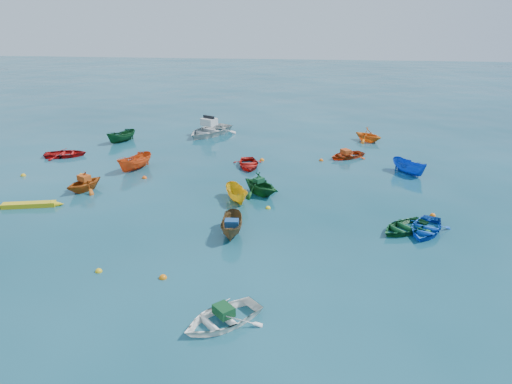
# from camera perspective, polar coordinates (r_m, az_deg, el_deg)

# --- Properties ---
(ground) EXTENTS (160.00, 160.00, 0.00)m
(ground) POSITION_cam_1_polar(r_m,az_deg,el_deg) (25.15, -1.24, -4.93)
(ground) COLOR #093846
(ground) RESTS_ON ground
(dinghy_white_near) EXTENTS (3.81, 3.78, 0.65)m
(dinghy_white_near) POSITION_cam_1_polar(r_m,az_deg,el_deg) (18.88, -3.93, -14.72)
(dinghy_white_near) COLOR white
(dinghy_white_near) RESTS_ON ground
(sampan_brown_mid) EXTENTS (1.21, 2.82, 1.07)m
(sampan_brown_mid) POSITION_cam_1_polar(r_m,az_deg,el_deg) (25.24, -2.73, -4.86)
(sampan_brown_mid) COLOR brown
(sampan_brown_mid) RESTS_ON ground
(dinghy_blue_se) EXTENTS (3.20, 3.66, 0.63)m
(dinghy_blue_se) POSITION_cam_1_polar(r_m,az_deg,el_deg) (26.87, 18.76, -4.36)
(dinghy_blue_se) COLOR #0E4AB9
(dinghy_blue_se) RESTS_ON ground
(dinghy_orange_w) EXTENTS (3.07, 3.21, 1.31)m
(dinghy_orange_w) POSITION_cam_1_polar(r_m,az_deg,el_deg) (32.64, -18.96, 0.14)
(dinghy_orange_w) COLOR #B85011
(dinghy_orange_w) RESTS_ON ground
(sampan_yellow_mid) EXTENTS (1.99, 2.79, 1.01)m
(sampan_yellow_mid) POSITION_cam_1_polar(r_m,az_deg,el_deg) (29.36, -2.17, -1.00)
(sampan_yellow_mid) COLOR yellow
(sampan_yellow_mid) RESTS_ON ground
(dinghy_green_e) EXTENTS (3.57, 3.50, 0.61)m
(dinghy_green_e) POSITION_cam_1_polar(r_m,az_deg,el_deg) (26.69, 16.50, -4.26)
(dinghy_green_e) COLOR #135428
(dinghy_green_e) RESTS_ON ground
(dinghy_red_nw) EXTENTS (3.51, 2.91, 0.63)m
(dinghy_red_nw) POSITION_cam_1_polar(r_m,az_deg,el_deg) (40.38, -20.91, 3.82)
(dinghy_red_nw) COLOR #B10F0E
(dinghy_red_nw) RESTS_ON ground
(sampan_orange_n) EXTENTS (2.34, 3.25, 1.18)m
(sampan_orange_n) POSITION_cam_1_polar(r_m,az_deg,el_deg) (35.75, -13.59, 2.50)
(sampan_orange_n) COLOR #E04D15
(sampan_orange_n) RESTS_ON ground
(dinghy_green_n) EXTENTS (3.66, 3.64, 1.46)m
(dinghy_green_n) POSITION_cam_1_polar(r_m,az_deg,el_deg) (30.34, 0.45, -0.23)
(dinghy_green_n) COLOR #124F1E
(dinghy_green_n) RESTS_ON ground
(dinghy_red_ne) EXTENTS (3.48, 3.28, 0.59)m
(dinghy_red_ne) POSITION_cam_1_polar(r_m,az_deg,el_deg) (38.05, 10.30, 3.89)
(dinghy_red_ne) COLOR red
(dinghy_red_ne) RESTS_ON ground
(sampan_blue_far) EXTENTS (2.55, 2.85, 1.08)m
(sampan_blue_far) POSITION_cam_1_polar(r_m,az_deg,el_deg) (35.52, 17.03, 2.04)
(sampan_blue_far) COLOR blue
(sampan_blue_far) RESTS_ON ground
(dinghy_red_far) EXTENTS (2.64, 3.29, 0.61)m
(dinghy_red_far) POSITION_cam_1_polar(r_m,az_deg,el_deg) (35.37, -0.87, 2.91)
(dinghy_red_far) COLOR red
(dinghy_red_far) RESTS_ON ground
(dinghy_orange_far) EXTENTS (3.28, 3.24, 1.31)m
(dinghy_orange_far) POSITION_cam_1_polar(r_m,az_deg,el_deg) (42.93, 12.64, 5.68)
(dinghy_orange_far) COLOR orange
(dinghy_orange_far) RESTS_ON ground
(sampan_green_far) EXTENTS (2.35, 2.92, 1.08)m
(sampan_green_far) POSITION_cam_1_polar(r_m,az_deg,el_deg) (43.14, -15.06, 5.54)
(sampan_green_far) COLOR #10451E
(sampan_green_far) RESTS_ON ground
(kayak_yellow) EXTENTS (3.64, 1.34, 0.36)m
(kayak_yellow) POSITION_cam_1_polar(r_m,az_deg,el_deg) (31.27, -24.49, -1.57)
(kayak_yellow) COLOR gold
(kayak_yellow) RESTS_ON ground
(motorboat_white) EXTENTS (5.36, 5.94, 1.61)m
(motorboat_white) POSITION_cam_1_polar(r_m,az_deg,el_deg) (44.17, -5.35, 6.53)
(motorboat_white) COLOR silver
(motorboat_white) RESTS_ON ground
(tarp_green_a) EXTENTS (0.91, 0.92, 0.36)m
(tarp_green_a) POSITION_cam_1_polar(r_m,az_deg,el_deg) (18.63, -3.71, -13.36)
(tarp_green_a) COLOR #114721
(tarp_green_a) RESTS_ON dinghy_white_near
(tarp_blue_a) EXTENTS (0.71, 0.56, 0.33)m
(tarp_blue_a) POSITION_cam_1_polar(r_m,az_deg,el_deg) (24.80, -2.79, -3.56)
(tarp_blue_a) COLOR navy
(tarp_blue_a) RESTS_ON sampan_brown_mid
(tarp_orange_a) EXTENTS (0.89, 0.82, 0.35)m
(tarp_orange_a) POSITION_cam_1_polar(r_m,az_deg,el_deg) (32.40, -19.06, 1.54)
(tarp_orange_a) COLOR #BC4713
(tarp_orange_a) RESTS_ON dinghy_orange_w
(tarp_green_b) EXTENTS (0.72, 0.73, 0.28)m
(tarp_green_b) POSITION_cam_1_polar(r_m,az_deg,el_deg) (30.11, 0.33, 1.37)
(tarp_green_b) COLOR #134C2A
(tarp_green_b) RESTS_ON dinghy_green_n
(tarp_orange_b) EXTENTS (0.86, 0.90, 0.35)m
(tarp_orange_b) POSITION_cam_1_polar(r_m,az_deg,el_deg) (37.86, 10.22, 4.54)
(tarp_orange_b) COLOR #BD3F13
(tarp_orange_b) RESTS_ON dinghy_red_ne
(buoy_or_a) EXTENTS (0.34, 0.34, 0.34)m
(buoy_or_a) POSITION_cam_1_polar(r_m,az_deg,el_deg) (21.83, -10.59, -9.66)
(buoy_or_a) COLOR orange
(buoy_or_a) RESTS_ON ground
(buoy_ye_a) EXTENTS (0.31, 0.31, 0.31)m
(buoy_ye_a) POSITION_cam_1_polar(r_m,az_deg,el_deg) (22.98, -17.53, -8.68)
(buoy_ye_a) COLOR gold
(buoy_ye_a) RESTS_ON ground
(buoy_or_b) EXTENTS (0.31, 0.31, 0.31)m
(buoy_or_b) POSITION_cam_1_polar(r_m,az_deg,el_deg) (28.97, 19.54, -2.58)
(buoy_or_b) COLOR orange
(buoy_or_b) RESTS_ON ground
(buoy_ye_b) EXTENTS (0.35, 0.35, 0.35)m
(buoy_ye_b) POSITION_cam_1_polar(r_m,az_deg,el_deg) (36.95, -25.06, 1.67)
(buoy_ye_b) COLOR gold
(buoy_ye_b) RESTS_ON ground
(buoy_or_c) EXTENTS (0.32, 0.32, 0.32)m
(buoy_or_c) POSITION_cam_1_polar(r_m,az_deg,el_deg) (33.86, -12.64, 1.55)
(buoy_or_c) COLOR #E64D0C
(buoy_or_c) RESTS_ON ground
(buoy_ye_c) EXTENTS (0.29, 0.29, 0.29)m
(buoy_ye_c) POSITION_cam_1_polar(r_m,az_deg,el_deg) (28.27, 1.39, -1.89)
(buoy_ye_c) COLOR yellow
(buoy_ye_c) RESTS_ON ground
(buoy_or_d) EXTENTS (0.33, 0.33, 0.33)m
(buoy_or_d) POSITION_cam_1_polar(r_m,az_deg,el_deg) (37.01, 7.45, 3.56)
(buoy_or_d) COLOR #E45B0C
(buoy_or_d) RESTS_ON ground
(buoy_ye_d) EXTENTS (0.30, 0.30, 0.30)m
(buoy_ye_d) POSITION_cam_1_polar(r_m,az_deg,el_deg) (35.61, -19.36, 1.81)
(buoy_ye_d) COLOR gold
(buoy_ye_d) RESTS_ON ground
(buoy_or_e) EXTENTS (0.35, 0.35, 0.35)m
(buoy_or_e) POSITION_cam_1_polar(r_m,az_deg,el_deg) (36.74, 0.69, 3.61)
(buoy_or_e) COLOR orange
(buoy_or_e) RESTS_ON ground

